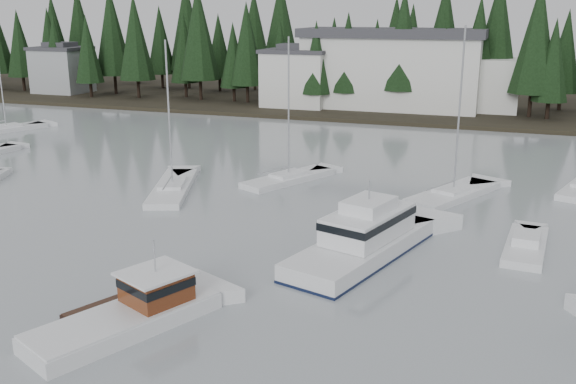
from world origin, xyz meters
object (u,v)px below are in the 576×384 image
Objects in this scene: lobster_boat_brown at (132,315)px; sailboat_3 at (7,130)px; cabin_cruiser_center at (364,243)px; sailboat_9 at (453,196)px; runabout_1 at (525,248)px; harbor_inn at (407,70)px; sailboat_2 at (289,180)px; house_far_west at (62,69)px; house_west at (297,77)px; sailboat_1 at (173,190)px.

sailboat_3 is at bearing 72.14° from lobster_boat_brown.
lobster_boat_brown is 0.74× the size of cabin_cruiser_center.
runabout_1 is (5.19, -10.24, 0.06)m from sailboat_9.
sailboat_9 reaches higher than harbor_inn.
sailboat_9 is at bearing -64.92° from sailboat_2.
house_far_west is 0.69× the size of sailboat_2.
sailboat_9 is (52.67, -10.90, -0.01)m from sailboat_3.
lobster_boat_brown is 1.30× the size of runabout_1.
lobster_boat_brown reaches higher than runabout_1.
cabin_cruiser_center is at bearing -168.90° from sailboat_9.
lobster_boat_brown is at bearing -110.20° from sailboat_3.
sailboat_3 is (-39.23, 10.76, 0.01)m from sailboat_2.
harbor_inn is at bearing 23.54° from lobster_boat_brown.
harbor_inn is 2.39× the size of sailboat_2.
house_west is 1.03× the size of lobster_boat_brown.
house_far_west is 0.64× the size of sailboat_9.
sailboat_9 is (13.45, -0.14, -0.00)m from sailboat_2.
cabin_cruiser_center is at bearing -136.54° from sailboat_1.
sailboat_1 reaches higher than house_far_west.
sailboat_1 is 1.72× the size of runabout_1.
harbor_inn is 2.41× the size of sailboat_1.
sailboat_2 is 21.33m from runabout_1.
sailboat_9 is at bearing -79.69° from sailboat_3.
sailboat_1 is at bearing 80.12° from cabin_cruiser_center.
sailboat_3 is (-40.99, 37.17, -0.42)m from lobster_boat_brown.
harbor_inn is 2.22× the size of sailboat_9.
sailboat_3 is 1.03× the size of sailboat_9.
cabin_cruiser_center is 55.07m from sailboat_3.
house_west is 66.69m from lobster_boat_brown.
house_west is 42.05m from house_far_west.
sailboat_9 is (10.73, -42.12, -5.71)m from harbor_inn.
lobster_boat_brown is 55.34m from sailboat_3.
sailboat_2 reaches higher than harbor_inn.
house_far_west is at bearing 24.92° from sailboat_1.
sailboat_2 reaches higher than runabout_1.
cabin_cruiser_center is at bearing -67.44° from house_west.
harbor_inn is 68.61m from lobster_boat_brown.
cabin_cruiser_center is 19.46m from sailboat_1.
house_far_west reaches higher than lobster_boat_brown.
sailboat_1 is 35.62m from sailboat_3.
sailboat_9 reaches higher than lobster_boat_brown.
house_far_west is at bearing 78.88° from sailboat_2.
sailboat_2 is at bearing -36.80° from house_far_west.
house_west is at bearing -14.24° from sailboat_1.
lobster_boat_brown is at bearing 138.19° from runabout_1.
harbor_inn is 57.09m from cabin_cruiser_center.
cabin_cruiser_center is at bearing -120.37° from sailboat_2.
house_west is 58.15m from runabout_1.
sailboat_9 is (67.77, -40.78, -4.34)m from house_far_west.
lobster_boat_brown is 28.76m from sailboat_9.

